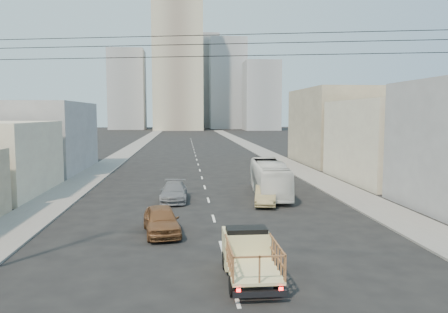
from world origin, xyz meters
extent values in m
cube|color=slate|center=(-11.75, 70.00, 0.06)|extent=(3.50, 180.00, 0.12)
cube|color=slate|center=(11.75, 70.00, 0.06)|extent=(3.50, 180.00, 0.12)
cube|color=silver|center=(0.00, 2.00, 0.01)|extent=(0.15, 2.00, 0.01)
cube|color=silver|center=(0.00, 8.00, 0.01)|extent=(0.15, 2.00, 0.01)
cube|color=silver|center=(0.00, 14.00, 0.01)|extent=(0.15, 2.00, 0.01)
cube|color=silver|center=(0.00, 20.00, 0.01)|extent=(0.15, 2.00, 0.01)
cube|color=silver|center=(0.00, 26.00, 0.01)|extent=(0.15, 2.00, 0.01)
cube|color=silver|center=(0.00, 32.00, 0.01)|extent=(0.15, 2.00, 0.01)
cube|color=silver|center=(0.00, 38.00, 0.01)|extent=(0.15, 2.00, 0.01)
cube|color=silver|center=(0.00, 44.00, 0.01)|extent=(0.15, 2.00, 0.01)
cube|color=silver|center=(0.00, 50.00, 0.01)|extent=(0.15, 2.00, 0.01)
cube|color=silver|center=(0.00, 56.00, 0.01)|extent=(0.15, 2.00, 0.01)
cube|color=silver|center=(0.00, 62.00, 0.01)|extent=(0.15, 2.00, 0.01)
cube|color=silver|center=(0.00, 68.00, 0.01)|extent=(0.15, 2.00, 0.01)
cube|color=silver|center=(0.00, 74.00, 0.01)|extent=(0.15, 2.00, 0.01)
cube|color=silver|center=(0.00, 80.00, 0.01)|extent=(0.15, 2.00, 0.01)
cube|color=silver|center=(0.00, 86.00, 0.01)|extent=(0.15, 2.00, 0.01)
cube|color=silver|center=(0.00, 92.00, 0.01)|extent=(0.15, 2.00, 0.01)
cube|color=silver|center=(0.00, 98.00, 0.01)|extent=(0.15, 2.00, 0.01)
cube|color=silver|center=(0.00, 104.00, 0.01)|extent=(0.15, 2.00, 0.01)
cube|color=beige|center=(0.74, 2.77, 0.70)|extent=(1.90, 3.00, 0.12)
cube|color=beige|center=(0.74, 4.77, 0.95)|extent=(1.90, 1.60, 1.50)
cube|color=black|center=(0.74, 4.52, 1.55)|extent=(1.70, 0.90, 0.70)
cube|color=#2D2D33|center=(0.74, 1.22, 0.40)|extent=(1.90, 0.12, 0.22)
cube|color=#FF0C0C|center=(-0.01, 1.22, 0.55)|extent=(0.15, 0.05, 0.12)
cube|color=#FF0C0C|center=(1.49, 1.22, 0.55)|extent=(0.15, 0.05, 0.12)
cylinder|color=black|center=(-0.11, 4.87, 0.38)|extent=(0.25, 0.76, 0.76)
cylinder|color=black|center=(1.59, 4.87, 0.38)|extent=(0.25, 0.76, 0.76)
cylinder|color=black|center=(-0.11, 2.07, 0.38)|extent=(0.25, 0.76, 0.76)
cylinder|color=black|center=(1.59, 2.07, 0.38)|extent=(0.25, 0.76, 0.76)
imported|color=white|center=(5.13, 21.73, 1.41)|extent=(3.11, 10.24, 2.81)
imported|color=brown|center=(-3.14, 10.74, 0.78)|extent=(2.48, 4.77, 1.55)
imported|color=#918155|center=(4.10, 17.94, 0.69)|extent=(2.25, 4.39, 1.38)
imported|color=slate|center=(-2.64, 19.92, 0.71)|extent=(2.11, 4.93, 1.41)
cylinder|color=black|center=(0.00, 1.50, 9.30)|extent=(23.01, 5.02, 0.02)
cylinder|color=black|center=(0.00, 1.50, 9.00)|extent=(23.01, 5.02, 0.02)
cylinder|color=black|center=(0.00, 1.50, 8.60)|extent=(23.01, 5.02, 0.02)
cube|color=#C1B39C|center=(19.50, 28.00, 4.00)|extent=(11.00, 14.00, 8.00)
cube|color=gray|center=(20.00, 44.00, 5.00)|extent=(12.00, 16.00, 10.00)
cube|color=gray|center=(-19.50, 39.00, 4.00)|extent=(12.00, 16.00, 8.00)
cube|color=#A08F7C|center=(-4.00, 170.00, 30.00)|extent=(20.00, 20.00, 60.00)
cube|color=#989CA0|center=(18.00, 185.00, 20.00)|extent=(16.00, 16.00, 40.00)
cube|color=#989CA0|center=(-26.00, 180.00, 17.00)|extent=(15.00, 15.00, 34.00)
cube|color=gray|center=(6.00, 200.00, 22.00)|extent=(18.00, 18.00, 44.00)
cube|color=#989CA0|center=(30.00, 165.00, 14.00)|extent=(14.00, 14.00, 28.00)
camera|label=1|loc=(-1.85, -13.27, 6.66)|focal=35.00mm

